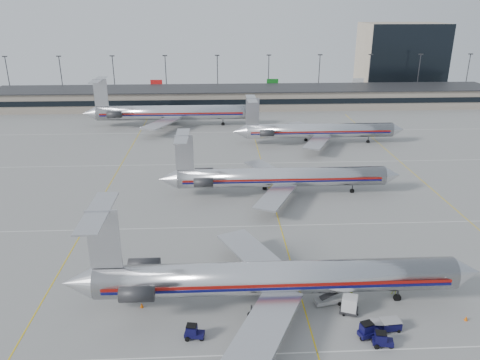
{
  "coord_description": "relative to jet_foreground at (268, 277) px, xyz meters",
  "views": [
    {
      "loc": [
        -9.46,
        -54.59,
        32.32
      ],
      "look_at": [
        -5.79,
        18.3,
        4.5
      ],
      "focal_mm": 35.0,
      "sensor_mm": 36.0,
      "label": 1
    }
  ],
  "objects": [
    {
      "name": "apron_markings",
      "position": [
        4.06,
        19.95,
        -3.56
      ],
      "size": [
        160.0,
        0.15,
        0.02
      ],
      "primitive_type": "cube",
      "color": "silver",
      "rests_on": "ground"
    },
    {
      "name": "cone_right",
      "position": [
        21.21,
        -3.96,
        -3.3
      ],
      "size": [
        0.49,
        0.49,
        0.54
      ],
      "primitive_type": "cone",
      "rotation": [
        0.0,
        0.0,
        0.28
      ],
      "color": "#D55607",
      "rests_on": "ground"
    },
    {
      "name": "tug_left",
      "position": [
        -8.21,
        -5.36,
        -2.83
      ],
      "size": [
        2.13,
        1.29,
        1.63
      ],
      "rotation": [
        0.0,
        0.0,
        -0.15
      ],
      "color": "#0A0934",
      "rests_on": "ground"
    },
    {
      "name": "jet_foreground",
      "position": [
        0.0,
        0.0,
        0.0
      ],
      "size": [
        47.04,
        27.7,
        12.31
      ],
      "color": "silver",
      "rests_on": "ground"
    },
    {
      "name": "tug_center",
      "position": [
        9.69,
        -6.12,
        -2.76
      ],
      "size": [
        2.43,
        1.71,
        1.79
      ],
      "rotation": [
        0.0,
        0.0,
        0.3
      ],
      "color": "#0A0934",
      "rests_on": "ground"
    },
    {
      "name": "uld_container",
      "position": [
        8.89,
        -1.93,
        -2.54
      ],
      "size": [
        2.38,
        2.2,
        2.04
      ],
      "rotation": [
        0.0,
        0.0,
        -0.37
      ],
      "color": "#2D2D30",
      "rests_on": "ground"
    },
    {
      "name": "belt_loader",
      "position": [
        7.08,
        -0.19,
        -3.03
      ],
      "size": [
        3.97,
        1.81,
        2.04
      ],
      "rotation": [
        0.0,
        0.0,
        0.2
      ],
      "color": "gray",
      "rests_on": "ground"
    },
    {
      "name": "ground",
      "position": [
        4.06,
        9.95,
        -3.57
      ],
      "size": [
        260.0,
        260.0,
        0.0
      ],
      "primitive_type": "plane",
      "color": "gray",
      "rests_on": "ground"
    },
    {
      "name": "ramp_worker_far",
      "position": [
        15.16,
        1.12,
        -2.76
      ],
      "size": [
        1.0,
        0.95,
        1.63
      ],
      "primitive_type": "imported",
      "rotation": [
        0.0,
        0.0,
        -0.57
      ],
      "color": "#BDD714",
      "rests_on": "ground"
    },
    {
      "name": "ramp_worker_near",
      "position": [
        9.52,
        -0.5,
        -2.7
      ],
      "size": [
        0.66,
        0.75,
        1.74
      ],
      "primitive_type": "imported",
      "rotation": [
        0.0,
        0.0,
        1.1
      ],
      "color": "#AEC512",
      "rests_on": "ground"
    },
    {
      "name": "distant_building",
      "position": [
        66.06,
        137.95,
        8.93
      ],
      "size": [
        30.0,
        20.0,
        25.0
      ],
      "primitive_type": "cube",
      "color": "tan",
      "rests_on": "ground"
    },
    {
      "name": "jet_third_row",
      "position": [
        18.46,
        64.01,
        -0.25
      ],
      "size": [
        41.8,
        25.71,
        11.43
      ],
      "color": "silver",
      "rests_on": "ground"
    },
    {
      "name": "terminal",
      "position": [
        4.06,
        107.92,
        -0.41
      ],
      "size": [
        162.0,
        17.0,
        6.25
      ],
      "color": "gray",
      "rests_on": "ground"
    },
    {
      "name": "jet_back_row",
      "position": [
        -18.81,
        83.28,
        0.27
      ],
      "size": [
        48.36,
        29.75,
        13.22
      ],
      "color": "silver",
      "rests_on": "ground"
    },
    {
      "name": "cart_outer",
      "position": [
        12.43,
        -4.99,
        -2.96
      ],
      "size": [
        2.15,
        1.57,
        1.16
      ],
      "rotation": [
        0.0,
        0.0,
        0.09
      ],
      "color": "#0A0934",
      "rests_on": "ground"
    },
    {
      "name": "tug_right",
      "position": [
        10.68,
        -7.47,
        -2.82
      ],
      "size": [
        2.17,
        1.37,
        1.64
      ],
      "rotation": [
        0.0,
        0.0,
        -0.19
      ],
      "color": "#0A0934",
      "rests_on": "ground"
    },
    {
      "name": "cone_left",
      "position": [
        -14.27,
        0.16,
        -3.29
      ],
      "size": [
        0.54,
        0.54,
        0.57
      ],
      "primitive_type": "cone",
      "rotation": [
        0.0,
        0.0,
        0.37
      ],
      "color": "#D55607",
      "rests_on": "ground"
    },
    {
      "name": "light_mast_row",
      "position": [
        4.06,
        121.95,
        5.01
      ],
      "size": [
        163.6,
        0.4,
        15.28
      ],
      "color": "#38383D",
      "rests_on": "ground"
    },
    {
      "name": "jet_second_row",
      "position": [
        5.02,
        32.6,
        -0.3
      ],
      "size": [
        43.13,
        25.4,
        11.29
      ],
      "color": "silver",
      "rests_on": "ground"
    },
    {
      "name": "cart_inner",
      "position": [
        11.14,
        -4.98,
        -3.04
      ],
      "size": [
        1.89,
        1.39,
        1.01
      ],
      "rotation": [
        0.0,
        0.0,
        -0.1
      ],
      "color": "#0A0934",
      "rests_on": "ground"
    }
  ]
}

